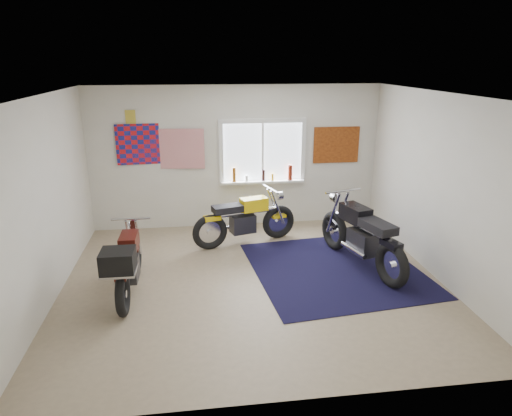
{
  "coord_description": "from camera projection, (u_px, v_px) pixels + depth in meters",
  "views": [
    {
      "loc": [
        -0.76,
        -6.02,
        3.14
      ],
      "look_at": [
        0.1,
        0.4,
        1.02
      ],
      "focal_mm": 32.0,
      "sensor_mm": 36.0,
      "label": 1
    }
  ],
  "objects": [
    {
      "name": "ground",
      "position": [
        253.0,
        282.0,
        6.75
      ],
      "size": [
        5.5,
        5.5,
        0.0
      ],
      "primitive_type": "plane",
      "color": "#9E896B",
      "rests_on": "ground"
    },
    {
      "name": "room_shell",
      "position": [
        253.0,
        174.0,
        6.24
      ],
      "size": [
        5.5,
        5.5,
        5.5
      ],
      "color": "white",
      "rests_on": "ground"
    },
    {
      "name": "navy_rug",
      "position": [
        336.0,
        269.0,
        7.14
      ],
      "size": [
        2.77,
        2.86,
        0.01
      ],
      "primitive_type": "cube",
      "rotation": [
        0.0,
        0.0,
        0.11
      ],
      "color": "black",
      "rests_on": "ground"
    },
    {
      "name": "window_assembly",
      "position": [
        262.0,
        156.0,
        8.71
      ],
      "size": [
        1.66,
        0.17,
        1.26
      ],
      "color": "white",
      "rests_on": "room_shell"
    },
    {
      "name": "oil_bottles",
      "position": [
        267.0,
        174.0,
        8.76
      ],
      "size": [
        1.17,
        0.09,
        0.3
      ],
      "color": "brown",
      "rests_on": "window_assembly"
    },
    {
      "name": "flag_display",
      "position": [
        130.0,
        117.0,
        8.18
      ],
      "size": [
        1.6,
        0.1,
        1.17
      ],
      "color": "red",
      "rests_on": "room_shell"
    },
    {
      "name": "triumph_poster",
      "position": [
        336.0,
        145.0,
        8.85
      ],
      "size": [
        0.9,
        0.03,
        0.7
      ],
      "primitive_type": "cube",
      "color": "#A54C14",
      "rests_on": "room_shell"
    },
    {
      "name": "yellow_triumph",
      "position": [
        245.0,
        220.0,
        8.03
      ],
      "size": [
        1.89,
        0.74,
        0.97
      ],
      "rotation": [
        0.0,
        0.0,
        0.28
      ],
      "color": "black",
      "rests_on": "ground"
    },
    {
      "name": "black_chrome_bike",
      "position": [
        361.0,
        237.0,
        7.12
      ],
      "size": [
        0.84,
        2.13,
        1.12
      ],
      "rotation": [
        0.0,
        0.0,
        1.85
      ],
      "color": "black",
      "rests_on": "navy_rug"
    },
    {
      "name": "maroon_tourer",
      "position": [
        127.0,
        264.0,
        6.2
      ],
      "size": [
        0.56,
        1.85,
        0.94
      ],
      "rotation": [
        0.0,
        0.0,
        1.56
      ],
      "color": "black",
      "rests_on": "ground"
    }
  ]
}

